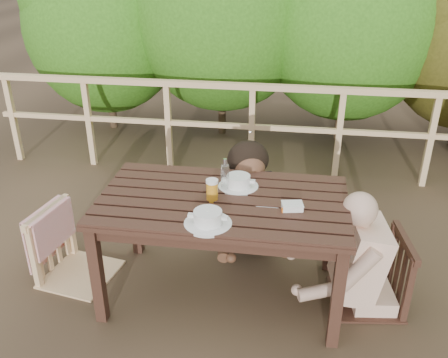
# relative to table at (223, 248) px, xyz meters

# --- Properties ---
(ground) EXTENTS (60.00, 60.00, 0.00)m
(ground) POSITION_rel_table_xyz_m (0.00, 0.00, -0.38)
(ground) COLOR brown
(ground) RESTS_ON ground
(table) EXTENTS (1.66, 0.93, 0.77)m
(table) POSITION_rel_table_xyz_m (0.00, 0.00, 0.00)
(table) COLOR #311C14
(table) RESTS_ON ground
(chair_left) EXTENTS (0.59, 0.59, 1.03)m
(chair_left) POSITION_rel_table_xyz_m (-1.11, 0.03, 0.13)
(chair_left) COLOR tan
(chair_left) RESTS_ON ground
(chair_far) EXTENTS (0.51, 0.51, 0.82)m
(chair_far) POSITION_rel_table_xyz_m (0.05, 0.75, 0.03)
(chair_far) COLOR #311C14
(chair_far) RESTS_ON ground
(chair_right) EXTENTS (0.55, 0.55, 0.99)m
(chair_right) POSITION_rel_table_xyz_m (1.02, 0.06, 0.11)
(chair_right) COLOR #311C14
(chair_right) RESTS_ON ground
(woman) EXTENTS (0.77, 0.86, 1.45)m
(woman) POSITION_rel_table_xyz_m (0.05, 0.77, 0.34)
(woman) COLOR black
(woman) RESTS_ON ground
(diner_right) EXTENTS (0.77, 0.66, 1.42)m
(diner_right) POSITION_rel_table_xyz_m (1.05, 0.06, 0.33)
(diner_right) COLOR beige
(diner_right) RESTS_ON ground
(railing) EXTENTS (5.60, 0.10, 1.01)m
(railing) POSITION_rel_table_xyz_m (0.00, 2.00, 0.12)
(railing) COLOR tan
(railing) RESTS_ON ground
(soup_near) EXTENTS (0.29, 0.29, 0.10)m
(soup_near) POSITION_rel_table_xyz_m (-0.04, -0.32, 0.43)
(soup_near) COLOR white
(soup_near) RESTS_ON table
(soup_far) EXTENTS (0.28, 0.28, 0.09)m
(soup_far) POSITION_rel_table_xyz_m (0.08, 0.20, 0.43)
(soup_far) COLOR silver
(soup_far) RESTS_ON table
(bread_roll) EXTENTS (0.14, 0.10, 0.08)m
(bread_roll) POSITION_rel_table_xyz_m (-0.07, -0.25, 0.42)
(bread_roll) COLOR #A26C25
(bread_roll) RESTS_ON table
(beer_glass) EXTENTS (0.08, 0.08, 0.16)m
(beer_glass) POSITION_rel_table_xyz_m (-0.07, -0.02, 0.46)
(beer_glass) COLOR gold
(beer_glass) RESTS_ON table
(bottle) EXTENTS (0.06, 0.06, 0.24)m
(bottle) POSITION_rel_table_xyz_m (-0.01, 0.15, 0.50)
(bottle) COLOR white
(bottle) RESTS_ON table
(butter_tub) EXTENTS (0.15, 0.12, 0.06)m
(butter_tub) POSITION_rel_table_xyz_m (0.46, -0.08, 0.41)
(butter_tub) COLOR white
(butter_tub) RESTS_ON table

